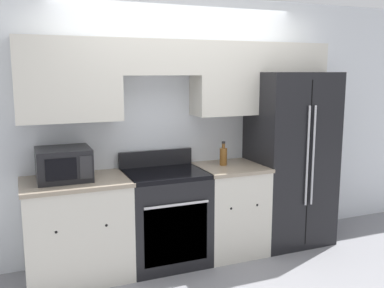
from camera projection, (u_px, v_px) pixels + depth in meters
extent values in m
plane|color=gray|center=(204.00, 270.00, 4.04)|extent=(12.00, 12.00, 0.00)
cube|color=silver|center=(179.00, 125.00, 4.42)|extent=(8.00, 0.06, 2.60)
cube|color=beige|center=(68.00, 80.00, 3.75)|extent=(0.90, 0.33, 0.73)
cube|color=beige|center=(158.00, 58.00, 4.03)|extent=(0.76, 0.33, 0.33)
cube|color=beige|center=(260.00, 79.00, 4.48)|extent=(1.46, 0.33, 0.73)
cube|color=beige|center=(77.00, 231.00, 3.83)|extent=(0.90, 0.62, 0.87)
cube|color=gray|center=(75.00, 182.00, 3.76)|extent=(0.93, 0.64, 0.03)
sphere|color=black|center=(56.00, 232.00, 3.46)|extent=(0.03, 0.03, 0.03)
sphere|color=black|center=(106.00, 225.00, 3.61)|extent=(0.03, 0.03, 0.03)
cube|color=beige|center=(229.00, 210.00, 4.40)|extent=(0.63, 0.62, 0.87)
cube|color=gray|center=(230.00, 167.00, 4.33)|extent=(0.66, 0.64, 0.03)
sphere|color=black|center=(231.00, 208.00, 4.05)|extent=(0.03, 0.03, 0.03)
sphere|color=black|center=(257.00, 205.00, 4.16)|extent=(0.03, 0.03, 0.03)
cube|color=black|center=(165.00, 219.00, 4.14)|extent=(0.76, 0.62, 0.87)
cube|color=black|center=(176.00, 234.00, 3.87)|extent=(0.61, 0.01, 0.56)
cube|color=black|center=(165.00, 174.00, 4.07)|extent=(0.76, 0.62, 0.04)
cube|color=black|center=(156.00, 158.00, 4.31)|extent=(0.76, 0.04, 0.16)
cylinder|color=silver|center=(177.00, 205.00, 3.80)|extent=(0.61, 0.02, 0.02)
cube|color=black|center=(288.00, 158.00, 4.64)|extent=(0.83, 0.71, 1.84)
cube|color=black|center=(308.00, 164.00, 4.32)|extent=(0.01, 0.01, 1.70)
cylinder|color=#B7B7BC|center=(308.00, 156.00, 4.27)|extent=(0.02, 0.02, 1.01)
cylinder|color=#B7B7BC|center=(313.00, 156.00, 4.29)|extent=(0.02, 0.02, 1.01)
cube|color=black|center=(64.00, 164.00, 3.74)|extent=(0.46, 0.42, 0.28)
cube|color=black|center=(61.00, 169.00, 3.53)|extent=(0.25, 0.01, 0.18)
cube|color=#262628|center=(86.00, 167.00, 3.61)|extent=(0.10, 0.01, 0.20)
cylinder|color=brown|center=(223.00, 157.00, 4.34)|extent=(0.07, 0.07, 0.18)
cylinder|color=brown|center=(223.00, 146.00, 4.32)|extent=(0.03, 0.03, 0.05)
cylinder|color=black|center=(224.00, 143.00, 4.31)|extent=(0.04, 0.04, 0.02)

